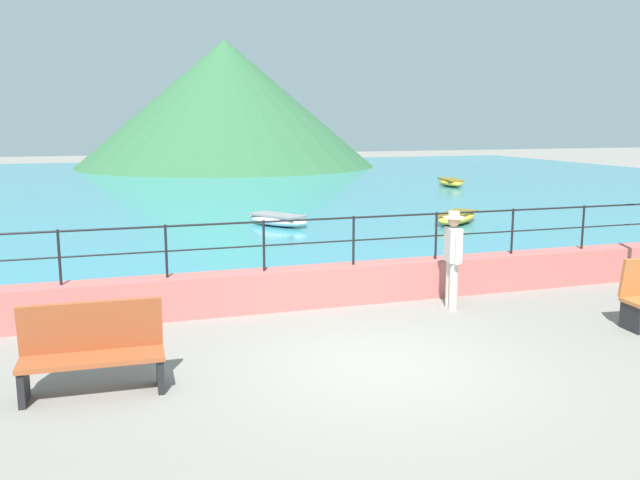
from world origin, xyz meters
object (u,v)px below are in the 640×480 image
Objects in this scene: boat_0 at (451,182)px; boat_2 at (277,219)px; boat_3 at (457,217)px; person_walking at (453,255)px; bench_main at (92,349)px.

boat_0 and boat_2 have the same top height.
person_walking is at bearing -119.73° from boat_3.
person_walking is 0.75× the size of boat_3.
boat_3 is (-5.90, -11.15, 0.00)m from boat_0.
boat_2 is 1.04× the size of boat_3.
bench_main reaches higher than boat_0.
bench_main is 27.52m from boat_0.
boat_0 is at bearing 52.27° from bench_main.
bench_main is 0.72× the size of boat_0.
person_walking reaches higher than boat_2.
person_walking reaches higher than bench_main.
bench_main is at bearing -127.73° from boat_0.
person_walking reaches higher than boat_0.
boat_2 is (5.37, 11.93, -0.30)m from bench_main.
boat_0 is at bearing 62.13° from boat_3.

